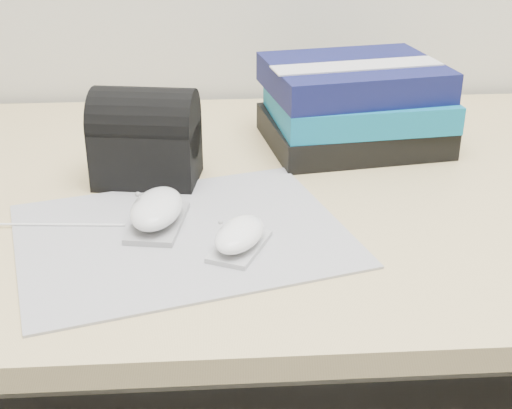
{
  "coord_description": "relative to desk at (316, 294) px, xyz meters",
  "views": [
    {
      "loc": [
        -0.17,
        0.65,
        1.15
      ],
      "look_at": [
        -0.11,
        1.43,
        0.77
      ],
      "focal_mm": 50.0,
      "sensor_mm": 36.0,
      "label": 1
    }
  ],
  "objects": [
    {
      "name": "usb_cable",
      "position": [
        -0.39,
        -0.18,
        0.24
      ],
      "size": [
        0.23,
        0.02,
        0.0
      ],
      "primitive_type": "cylinder",
      "rotation": [
        0.0,
        1.57,
        -0.08
      ],
      "color": "white",
      "rests_on": "mousepad"
    },
    {
      "name": "mouse_front",
      "position": [
        -0.14,
        -0.26,
        0.25
      ],
      "size": [
        0.08,
        0.1,
        0.04
      ],
      "color": "#AFB0B2",
      "rests_on": "mousepad"
    },
    {
      "name": "pouch",
      "position": [
        -0.26,
        -0.05,
        0.3
      ],
      "size": [
        0.16,
        0.12,
        0.14
      ],
      "color": "black",
      "rests_on": "desk"
    },
    {
      "name": "mouse_rear",
      "position": [
        -0.24,
        -0.19,
        0.26
      ],
      "size": [
        0.08,
        0.12,
        0.05
      ],
      "color": "#979799",
      "rests_on": "mousepad"
    },
    {
      "name": "desk",
      "position": [
        0.0,
        0.0,
        0.0
      ],
      "size": [
        1.6,
        0.8,
        0.73
      ],
      "color": "tan",
      "rests_on": "ground"
    },
    {
      "name": "mousepad",
      "position": [
        -0.21,
        -0.22,
        0.24
      ],
      "size": [
        0.46,
        0.4,
        0.0
      ],
      "primitive_type": "cube",
      "rotation": [
        0.0,
        0.0,
        0.27
      ],
      "color": "gray",
      "rests_on": "desk"
    },
    {
      "name": "book_stack",
      "position": [
        0.06,
        0.09,
        0.3
      ],
      "size": [
        0.3,
        0.26,
        0.14
      ],
      "color": "black",
      "rests_on": "desk"
    }
  ]
}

